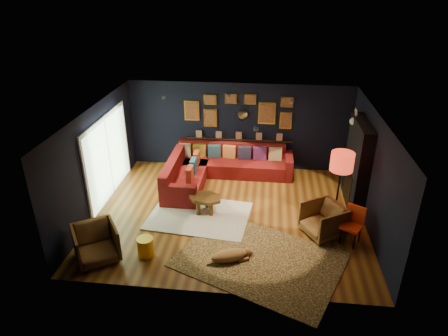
# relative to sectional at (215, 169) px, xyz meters

# --- Properties ---
(floor) EXTENTS (6.50, 6.50, 0.00)m
(floor) POSITION_rel_sectional_xyz_m (0.61, -1.81, -0.32)
(floor) COLOR #905D1F
(floor) RESTS_ON ground
(room_walls) EXTENTS (6.50, 6.50, 6.50)m
(room_walls) POSITION_rel_sectional_xyz_m (0.61, -1.81, 1.27)
(room_walls) COLOR black
(room_walls) RESTS_ON ground
(sectional) EXTENTS (3.41, 2.69, 0.86)m
(sectional) POSITION_rel_sectional_xyz_m (0.00, 0.00, 0.00)
(sectional) COLOR maroon
(sectional) RESTS_ON ground
(ledge) EXTENTS (3.20, 0.12, 0.04)m
(ledge) POSITION_rel_sectional_xyz_m (0.61, 0.87, 0.60)
(ledge) COLOR black
(ledge) RESTS_ON room_walls
(gallery_wall) EXTENTS (3.15, 0.04, 1.02)m
(gallery_wall) POSITION_rel_sectional_xyz_m (0.60, 0.91, 1.48)
(gallery_wall) COLOR gold
(gallery_wall) RESTS_ON room_walls
(sunburst_mirror) EXTENTS (0.47, 0.16, 0.47)m
(sunburst_mirror) POSITION_rel_sectional_xyz_m (0.71, 0.91, 1.38)
(sunburst_mirror) COLOR silver
(sunburst_mirror) RESTS_ON room_walls
(fireplace) EXTENTS (0.31, 1.60, 2.20)m
(fireplace) POSITION_rel_sectional_xyz_m (3.71, -0.91, 0.70)
(fireplace) COLOR black
(fireplace) RESTS_ON ground
(deer_head) EXTENTS (0.50, 0.28, 0.45)m
(deer_head) POSITION_rel_sectional_xyz_m (3.75, -0.41, 1.73)
(deer_head) COLOR white
(deer_head) RESTS_ON fireplace
(sliding_door) EXTENTS (0.06, 2.80, 2.20)m
(sliding_door) POSITION_rel_sectional_xyz_m (-2.60, -1.21, 0.78)
(sliding_door) COLOR white
(sliding_door) RESTS_ON ground
(ceiling_spots) EXTENTS (3.30, 2.50, 0.06)m
(ceiling_spots) POSITION_rel_sectional_xyz_m (0.61, -1.01, 2.24)
(ceiling_spots) COLOR black
(ceiling_spots) RESTS_ON room_walls
(shag_rug) EXTENTS (2.57, 1.99, 0.03)m
(shag_rug) POSITION_rel_sectional_xyz_m (-0.11, -2.01, -0.31)
(shag_rug) COLOR beige
(shag_rug) RESTS_ON ground
(leopard_rug) EXTENTS (3.86, 3.39, 0.02)m
(leopard_rug) POSITION_rel_sectional_xyz_m (1.41, -3.52, -0.31)
(leopard_rug) COLOR tan
(leopard_rug) RESTS_ON ground
(coffee_table) EXTENTS (0.96, 0.79, 0.42)m
(coffee_table) POSITION_rel_sectional_xyz_m (0.01, -1.82, 0.05)
(coffee_table) COLOR brown
(coffee_table) RESTS_ON shag_rug
(pouf) EXTENTS (0.50, 0.50, 0.33)m
(pouf) POSITION_rel_sectional_xyz_m (-0.54, -0.31, -0.13)
(pouf) COLOR #A51B20
(pouf) RESTS_ON shag_rug
(armchair_left) EXTENTS (1.13, 1.11, 0.86)m
(armchair_left) POSITION_rel_sectional_xyz_m (-1.94, -3.86, 0.11)
(armchair_left) COLOR #C8833B
(armchair_left) RESTS_ON ground
(armchair_right) EXTENTS (1.08, 1.09, 0.84)m
(armchair_right) POSITION_rel_sectional_xyz_m (2.80, -2.43, 0.10)
(armchair_right) COLOR #C8833B
(armchair_right) RESTS_ON ground
(gold_stool) EXTENTS (0.35, 0.35, 0.43)m
(gold_stool) POSITION_rel_sectional_xyz_m (-0.97, -3.63, -0.11)
(gold_stool) COLOR gold
(gold_stool) RESTS_ON ground
(orange_chair) EXTENTS (0.57, 0.57, 0.88)m
(orange_chair) POSITION_rel_sectional_xyz_m (3.40, -2.64, 0.19)
(orange_chair) COLOR black
(orange_chair) RESTS_ON ground
(floor_lamp) EXTENTS (0.51, 0.51, 1.86)m
(floor_lamp) POSITION_rel_sectional_xyz_m (3.11, -2.01, 1.26)
(floor_lamp) COLOR black
(floor_lamp) RESTS_ON ground
(dog) EXTENTS (1.16, 0.88, 0.33)m
(dog) POSITION_rel_sectional_xyz_m (0.79, -3.61, -0.14)
(dog) COLOR #A8693B
(dog) RESTS_ON leopard_rug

